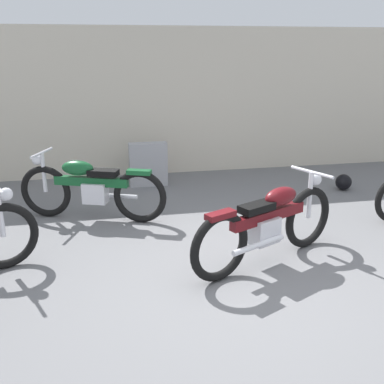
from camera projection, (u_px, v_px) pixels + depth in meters
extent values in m
plane|color=slate|center=(248.00, 286.00, 4.50)|extent=(40.00, 40.00, 0.00)
cube|color=beige|center=(175.00, 102.00, 8.32)|extent=(18.00, 0.30, 2.65)
cube|color=#9E9EA3|center=(148.00, 164.00, 7.67)|extent=(0.65, 0.20, 0.75)
sphere|color=black|center=(344.00, 182.00, 7.51)|extent=(0.27, 0.27, 0.27)
torus|color=black|center=(3.00, 236.00, 4.76)|extent=(0.72, 0.37, 0.74)
cylinder|color=silver|center=(0.00, 212.00, 4.67)|extent=(0.06, 0.06, 0.56)
sphere|color=silver|center=(6.00, 194.00, 4.66)|extent=(0.14, 0.14, 0.14)
torus|color=black|center=(308.00, 217.00, 5.29)|extent=(0.71, 0.40, 0.74)
torus|color=black|center=(220.00, 247.00, 4.51)|extent=(0.71, 0.40, 0.74)
cube|color=silver|center=(264.00, 230.00, 4.86)|extent=(0.38, 0.32, 0.28)
cube|color=#590F14|center=(268.00, 215.00, 4.84)|extent=(0.98, 0.54, 0.12)
ellipsoid|color=#590F14|center=(281.00, 196.00, 4.89)|extent=(0.49, 0.38, 0.20)
cube|color=black|center=(257.00, 208.00, 4.70)|extent=(0.44, 0.34, 0.08)
cube|color=#590F14|center=(221.00, 215.00, 4.40)|extent=(0.34, 0.25, 0.06)
cylinder|color=silver|center=(310.00, 195.00, 5.20)|extent=(0.06, 0.06, 0.56)
cylinder|color=silver|center=(312.00, 172.00, 5.12)|extent=(0.29, 0.54, 0.04)
sphere|color=silver|center=(316.00, 179.00, 5.20)|extent=(0.14, 0.14, 0.14)
cylinder|color=silver|center=(259.00, 245.00, 4.68)|extent=(0.66, 0.36, 0.06)
torus|color=black|center=(46.00, 192.00, 6.25)|extent=(0.72, 0.35, 0.74)
torus|color=black|center=(140.00, 197.00, 6.03)|extent=(0.72, 0.35, 0.74)
cube|color=silver|center=(95.00, 193.00, 6.13)|extent=(0.37, 0.30, 0.28)
cube|color=#145128|center=(91.00, 181.00, 6.08)|extent=(1.00, 0.46, 0.12)
ellipsoid|color=#145128|center=(77.00, 168.00, 6.06)|extent=(0.49, 0.35, 0.20)
cube|color=black|center=(103.00, 173.00, 6.01)|extent=(0.44, 0.31, 0.08)
cube|color=#145128|center=(139.00, 172.00, 5.93)|extent=(0.34, 0.23, 0.06)
cylinder|color=silver|center=(44.00, 172.00, 6.16)|extent=(0.06, 0.06, 0.55)
cylinder|color=silver|center=(42.00, 153.00, 6.08)|extent=(0.24, 0.56, 0.04)
sphere|color=silver|center=(37.00, 160.00, 6.12)|extent=(0.14, 0.14, 0.14)
cylinder|color=silver|center=(113.00, 196.00, 6.23)|extent=(0.68, 0.31, 0.06)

